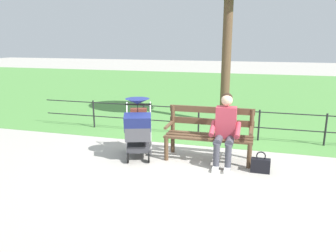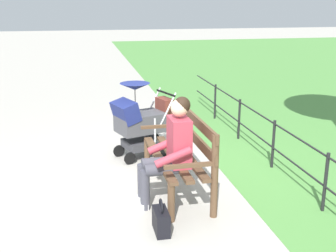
% 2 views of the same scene
% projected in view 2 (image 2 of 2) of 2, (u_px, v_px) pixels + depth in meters
% --- Properties ---
extents(ground_plane, '(60.00, 60.00, 0.00)m').
position_uv_depth(ground_plane, '(166.00, 176.00, 5.88)').
color(ground_plane, '#ADA89E').
extents(park_bench, '(1.61, 0.63, 0.96)m').
position_uv_depth(park_bench, '(183.00, 151.00, 5.30)').
color(park_bench, brown).
rests_on(park_bench, ground).
extents(person_on_bench, '(0.54, 0.74, 1.28)m').
position_uv_depth(person_on_bench, '(170.00, 148.00, 4.92)').
color(person_on_bench, '#42424C').
rests_on(person_on_bench, ground).
extents(stroller, '(0.75, 0.99, 1.15)m').
position_uv_depth(stroller, '(140.00, 120.00, 6.42)').
color(stroller, black).
rests_on(stroller, ground).
extents(handbag, '(0.32, 0.14, 0.37)m').
position_uv_depth(handbag, '(161.00, 221.00, 4.43)').
color(handbag, black).
rests_on(handbag, ground).
extents(park_fence, '(8.14, 0.04, 0.70)m').
position_uv_depth(park_fence, '(283.00, 146.00, 5.80)').
color(park_fence, black).
rests_on(park_fence, ground).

